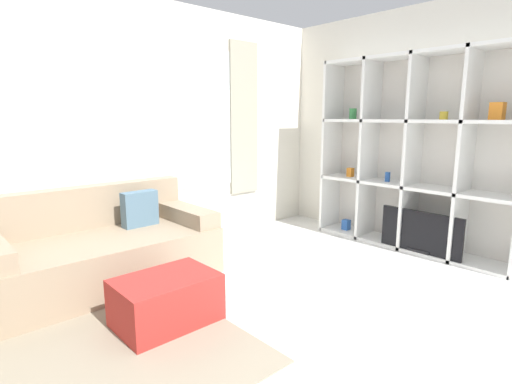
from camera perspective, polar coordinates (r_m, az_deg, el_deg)
wall_back at (r=4.33m, az=-20.08°, el=8.40°), size 6.84×0.11×2.70m
wall_right at (r=5.05m, az=20.89°, el=8.52°), size 0.07×4.51×2.70m
area_rug at (r=2.85m, az=-27.51°, el=-21.81°), size 2.30×1.80×0.01m
shelving_unit at (r=4.79m, az=21.75°, el=4.73°), size 0.41×2.25×2.15m
couch_main at (r=3.89m, az=-21.25°, el=-7.79°), size 1.94×0.98×0.84m
ottoman at (r=3.05m, az=-12.69°, el=-14.88°), size 0.70×0.49×0.36m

